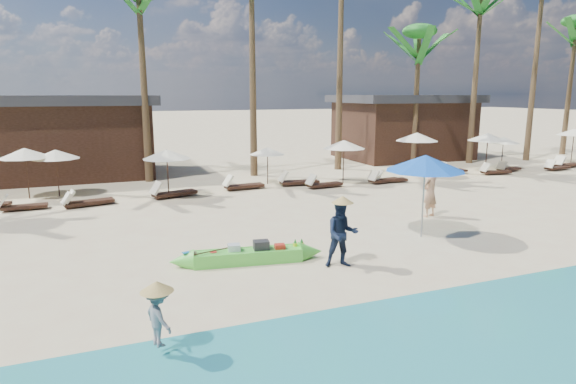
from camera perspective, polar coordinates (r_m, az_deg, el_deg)
name	(u,v)px	position (r m, az deg, el deg)	size (l,w,h in m)	color
ground	(335,263)	(12.89, 5.54, -8.32)	(240.00, 240.00, 0.00)	beige
wet_sand_strip	(468,357)	(9.12, 20.54, -17.84)	(240.00, 4.50, 0.01)	tan
green_canoe	(248,256)	(12.80, -4.77, -7.52)	(4.52, 1.01, 0.58)	#52CF3F
tourist	(430,192)	(18.02, 16.48, 0.03)	(0.67, 0.44, 1.84)	tan
vendor_green	(342,234)	(12.36, 6.40, -4.96)	(0.85, 0.66, 1.74)	#121D33
vendor_yellow	(158,317)	(8.61, -15.10, -14.10)	(0.67, 0.38, 1.04)	gray
blue_umbrella	(425,163)	(15.11, 15.96, 3.32)	(2.39, 2.39, 2.57)	#99999E
resort_parasol_3	(25,153)	(22.96, -28.75, 4.07)	(2.10, 2.10, 2.16)	#392117
lounger_3_right	(21,206)	(21.00, -29.09, -1.41)	(1.69, 0.56, 0.57)	#392117
resort_parasol_4	(56,154)	(22.95, -25.84, 4.05)	(1.97, 1.97, 2.03)	#392117
lounger_4_left	(87,201)	(20.66, -22.68, -0.98)	(1.89, 0.88, 0.62)	#392117
lounger_4_right	(82,202)	(20.58, -23.19, -1.12)	(1.74, 0.85, 0.57)	#392117
resort_parasol_5	(167,154)	(20.88, -14.18, 4.38)	(2.03, 2.03, 2.10)	#392117
lounger_5_left	(172,192)	(21.21, -13.63, -0.05)	(2.07, 1.11, 0.67)	#392117
resort_parasol_6	(267,151)	(23.55, -2.46, 4.89)	(1.77, 1.77, 1.82)	#392117
lounger_6_left	(242,185)	(22.45, -5.53, 0.83)	(1.95, 0.73, 0.65)	#392117
lounger_6_right	(297,181)	(23.34, 1.03, 1.31)	(2.02, 0.76, 0.67)	#392117
resort_parasol_7	(344,144)	(23.81, 6.64, 5.63)	(2.10, 2.10, 2.16)	#392117
lounger_7_left	(322,184)	(22.80, 4.09, 0.99)	(1.83, 0.72, 0.61)	#392117
lounger_7_right	(383,179)	(24.41, 11.19, 1.49)	(1.83, 0.78, 0.60)	#392117
resort_parasol_8	(417,137)	(26.94, 15.04, 6.34)	(2.27, 2.27, 2.34)	#392117
lounger_8_left	(389,179)	(24.64, 11.88, 1.53)	(1.73, 0.71, 0.57)	#392117
resort_parasol_9	(488,137)	(29.08, 22.61, 6.05)	(2.18, 2.18, 2.25)	#392117
lounger_9_left	(450,170)	(28.18, 18.66, 2.46)	(1.93, 0.72, 0.64)	#392117
lounger_9_right	(494,171)	(28.88, 23.24, 2.29)	(1.77, 0.76, 0.58)	#392117
resort_parasol_10	(504,140)	(30.91, 24.18, 5.65)	(1.87, 1.87, 1.92)	#392117
lounger_10_left	(508,169)	(30.20, 24.59, 2.54)	(1.76, 0.84, 0.58)	#392117
lounger_10_right	(556,167)	(32.06, 29.18, 2.60)	(1.79, 0.70, 0.59)	#392117
resort_parasol_11	(574,132)	(36.21, 30.82, 6.13)	(2.12, 2.12, 2.19)	#392117
lounger_11_left	(566,164)	(33.56, 30.08, 2.89)	(2.00, 0.77, 0.66)	#392117
palm_3	(139,4)	(25.51, -17.23, 20.55)	(2.08, 2.08, 10.52)	brown
palm_6	(419,49)	(31.39, 15.23, 16.06)	(2.08, 2.08, 8.51)	brown
palm_7	(480,17)	(33.29, 21.79, 18.74)	(2.08, 2.08, 11.08)	brown
palm_8	(542,0)	(36.38, 27.86, 19.47)	(2.08, 2.08, 12.70)	brown
palm_9	(575,41)	(40.94, 30.88, 15.14)	(2.08, 2.08, 9.82)	brown
pavilion_west	(50,136)	(28.49, -26.35, 5.97)	(10.80, 6.60, 4.30)	#392117
pavilion_east	(403,126)	(34.45, 13.42, 7.61)	(8.80, 6.60, 4.30)	#392117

